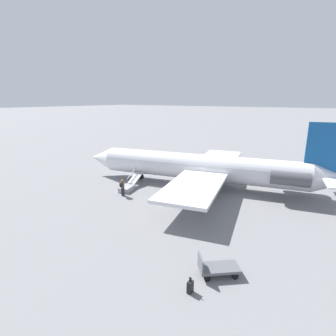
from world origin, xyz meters
The scene contains 6 objects.
ground_plane centered at (0.00, 0.00, 0.00)m, with size 600.00×600.00×0.00m, color slate.
airplane_main centered at (-0.94, -0.22, 2.23)m, with size 28.80×21.90×7.42m.
boarding_stairs centered at (5.57, 5.36, 0.39)m, with size 1.92×4.14×1.80m.
passenger centered at (4.81, 7.07, 1.00)m, with size 0.40×0.56×1.74m.
luggage_cart centered at (-8.08, 13.09, 0.46)m, with size 2.38×2.27×1.22m.
suitcase centered at (-7.55, 15.10, 0.33)m, with size 0.22×0.36×0.88m.
Camera 1 is at (-12.94, 24.94, 9.45)m, focal length 28.00 mm.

